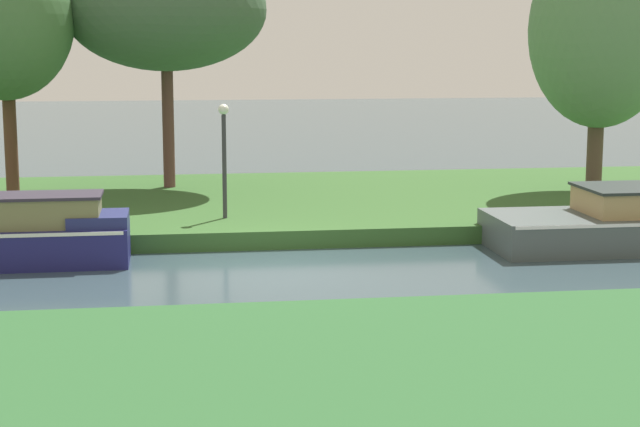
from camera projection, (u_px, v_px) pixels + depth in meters
name	position (u px, v px, depth m)	size (l,w,h in m)	color
ground_plane	(274.00, 270.00, 20.23)	(120.00, 120.00, 0.00)	#33474E
riverbank_far	(246.00, 205.00, 27.03)	(72.00, 10.00, 0.40)	#315927
willow_tree_left	(2.00, 16.00, 26.54)	(3.63, 4.10, 6.84)	brown
willow_tree_centre	(166.00, 10.00, 27.78)	(5.42, 4.48, 6.48)	brown
willow_tree_right	(602.00, 31.00, 27.42)	(3.85, 3.61, 6.87)	brown
lamp_post	(224.00, 146.00, 23.58)	(0.24, 0.24, 2.60)	#333338
mooring_post_far	(65.00, 218.00, 21.90)	(0.17, 0.17, 0.64)	#4B312C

